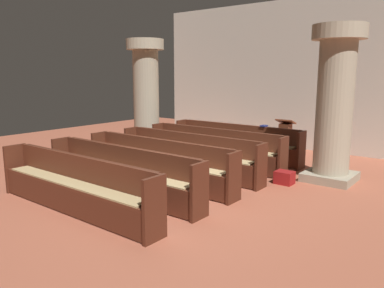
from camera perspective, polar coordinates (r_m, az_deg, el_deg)
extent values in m
plane|color=#AD5B42|center=(7.25, -3.47, -7.95)|extent=(19.20, 19.20, 0.00)
cube|color=beige|center=(12.11, 16.11, 9.93)|extent=(10.00, 0.16, 4.50)
cube|color=#562819|center=(10.36, 6.49, 0.32)|extent=(3.69, 0.38, 0.05)
cube|color=#562819|center=(10.46, 7.00, 1.75)|extent=(3.69, 0.04, 0.44)
cube|color=#492215|center=(10.47, 7.16, 2.91)|extent=(3.55, 0.06, 0.02)
cube|color=#4E2416|center=(11.43, -1.55, 1.33)|extent=(0.06, 0.44, 0.93)
cube|color=#4E2416|center=(9.53, 16.14, -0.95)|extent=(0.06, 0.44, 0.93)
cube|color=#522618|center=(10.25, 5.95, -1.12)|extent=(3.69, 0.03, 0.43)
cube|color=tan|center=(10.33, 6.43, 0.49)|extent=(3.40, 0.32, 0.02)
cube|color=#562819|center=(9.51, 3.24, -0.55)|extent=(3.69, 0.38, 0.05)
cube|color=#562819|center=(9.60, 3.83, 1.02)|extent=(3.69, 0.04, 0.44)
cube|color=#492215|center=(9.61, 4.00, 2.29)|extent=(3.55, 0.06, 0.02)
cube|color=#4E2416|center=(10.67, -5.06, 0.63)|extent=(0.06, 0.44, 0.93)
cube|color=#4E2416|center=(8.60, 13.56, -2.04)|extent=(0.06, 0.44, 0.93)
cube|color=#522618|center=(9.42, 2.62, -2.12)|extent=(3.69, 0.03, 0.43)
cube|color=tan|center=(9.49, 3.18, -0.36)|extent=(3.40, 0.32, 0.02)
cube|color=#562819|center=(8.70, -0.62, -1.58)|extent=(3.69, 0.38, 0.05)
cube|color=#562819|center=(8.79, 0.06, 0.15)|extent=(3.69, 0.04, 0.44)
cube|color=#492215|center=(8.79, 0.25, 1.54)|extent=(3.55, 0.06, 0.02)
cube|color=#4E2416|center=(9.96, -9.08, -0.18)|extent=(0.06, 0.44, 0.93)
cube|color=#4E2416|center=(7.70, 10.37, -3.38)|extent=(0.06, 0.44, 0.93)
cube|color=#522618|center=(8.62, -1.35, -3.30)|extent=(3.69, 0.03, 0.43)
cube|color=tan|center=(8.68, -0.70, -1.37)|extent=(3.40, 0.32, 0.02)
cube|color=#562819|center=(7.95, -5.25, -2.80)|extent=(3.69, 0.38, 0.05)
cube|color=#562819|center=(8.02, -4.46, -0.90)|extent=(3.69, 0.04, 0.44)
cube|color=#492215|center=(8.01, -4.25, 0.63)|extent=(3.55, 0.06, 0.02)
cube|color=#4E2416|center=(9.31, -13.71, -1.10)|extent=(0.06, 0.44, 0.93)
cube|color=#4E2416|center=(6.84, 6.34, -5.06)|extent=(0.06, 0.44, 0.93)
cube|color=#522618|center=(7.88, -6.10, -4.69)|extent=(3.69, 0.03, 0.43)
cube|color=tan|center=(7.93, -5.36, -2.58)|extent=(3.40, 0.32, 0.02)
cube|color=#562819|center=(7.26, -10.82, -4.23)|extent=(3.69, 0.38, 0.05)
cube|color=#562819|center=(7.31, -9.90, -2.14)|extent=(3.69, 0.05, 0.44)
cube|color=#492215|center=(7.30, -9.68, -0.47)|extent=(3.55, 0.06, 0.02)
cube|color=#4E2416|center=(8.73, -18.99, -2.15)|extent=(0.06, 0.44, 0.93)
cube|color=#4E2416|center=(6.02, 1.15, -7.16)|extent=(0.06, 0.44, 0.93)
cube|color=#522618|center=(7.21, -11.81, -6.31)|extent=(3.69, 0.03, 0.43)
cube|color=tan|center=(7.24, -10.95, -4.00)|extent=(3.40, 0.32, 0.02)
cube|color=#562819|center=(6.66, -17.50, -5.90)|extent=(3.69, 0.38, 0.05)
cube|color=#562819|center=(6.69, -16.44, -3.62)|extent=(3.69, 0.04, 0.44)
cube|color=#492215|center=(6.67, -16.20, -1.79)|extent=(3.55, 0.06, 0.02)
cube|color=#4E2416|center=(8.23, -24.97, -3.31)|extent=(0.06, 0.44, 0.93)
cube|color=#4E2416|center=(5.28, -5.65, -9.80)|extent=(0.06, 0.44, 0.93)
cube|color=#522618|center=(6.63, -18.64, -8.15)|extent=(3.69, 0.03, 0.43)
cube|color=tan|center=(6.64, -17.66, -5.64)|extent=(3.40, 0.32, 0.02)
cube|color=#9F967E|center=(8.81, 20.04, -4.62)|extent=(1.01, 1.01, 0.18)
cylinder|color=#ADA389|center=(8.55, 20.67, 5.08)|extent=(0.75, 0.75, 2.80)
cylinder|color=#B6AB90|center=(8.56, 21.37, 15.46)|extent=(1.09, 1.09, 0.30)
cube|color=#9F967E|center=(11.60, -6.75, -0.49)|extent=(1.01, 1.01, 0.18)
cylinder|color=#ADA389|center=(11.41, -6.92, 6.89)|extent=(0.75, 0.75, 2.80)
cylinder|color=#B6AB90|center=(11.42, -7.09, 14.68)|extent=(1.09, 1.09, 0.30)
cube|color=#562B1A|center=(10.83, 13.71, -1.84)|extent=(0.45, 0.45, 0.06)
cube|color=brown|center=(10.75, 13.81, 0.48)|extent=(0.28, 0.28, 0.95)
cube|color=brown|center=(10.67, 13.94, 3.31)|extent=(0.48, 0.35, 0.15)
cube|color=navy|center=(10.10, 10.81, 2.70)|extent=(0.14, 0.20, 0.04)
cube|color=maroon|center=(8.26, 13.76, -4.93)|extent=(0.37, 0.31, 0.27)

